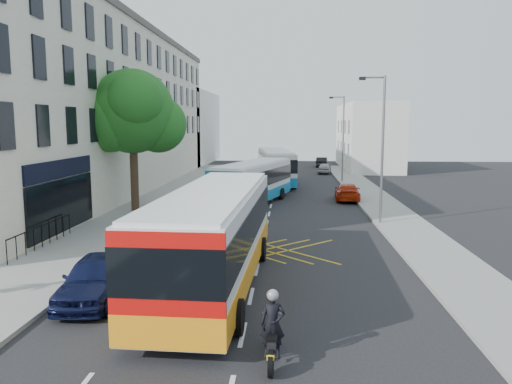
% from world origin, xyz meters
% --- Properties ---
extents(ground, '(120.00, 120.00, 0.00)m').
position_xyz_m(ground, '(0.00, 0.00, 0.00)').
color(ground, black).
rests_on(ground, ground).
extents(pavement_left, '(5.00, 70.00, 0.15)m').
position_xyz_m(pavement_left, '(-8.50, 15.00, 0.07)').
color(pavement_left, gray).
rests_on(pavement_left, ground).
extents(pavement_right, '(3.00, 70.00, 0.15)m').
position_xyz_m(pavement_right, '(7.50, 15.00, 0.07)').
color(pavement_right, gray).
rests_on(pavement_right, ground).
extents(terrace_main, '(8.30, 45.00, 13.50)m').
position_xyz_m(terrace_main, '(-14.00, 24.49, 6.76)').
color(terrace_main, beige).
rests_on(terrace_main, ground).
extents(terrace_far, '(8.00, 20.00, 10.00)m').
position_xyz_m(terrace_far, '(-14.00, 55.00, 5.00)').
color(terrace_far, silver).
rests_on(terrace_far, ground).
extents(building_right, '(6.00, 18.00, 8.00)m').
position_xyz_m(building_right, '(11.00, 48.00, 4.00)').
color(building_right, silver).
rests_on(building_right, ground).
extents(street_tree, '(6.30, 5.70, 8.80)m').
position_xyz_m(street_tree, '(-8.51, 14.97, 6.29)').
color(street_tree, '#382619').
rests_on(street_tree, pavement_left).
extents(lamp_near, '(1.45, 0.15, 8.00)m').
position_xyz_m(lamp_near, '(6.20, 12.00, 4.62)').
color(lamp_near, slate).
rests_on(lamp_near, pavement_right).
extents(lamp_far, '(1.45, 0.15, 8.00)m').
position_xyz_m(lamp_far, '(6.20, 32.00, 4.62)').
color(lamp_far, slate).
rests_on(lamp_far, pavement_right).
extents(railings, '(0.08, 5.60, 1.14)m').
position_xyz_m(railings, '(-9.70, 5.30, 0.72)').
color(railings, black).
rests_on(railings, pavement_left).
extents(bus_near, '(3.31, 12.10, 3.38)m').
position_xyz_m(bus_near, '(-1.35, 1.04, 1.78)').
color(bus_near, silver).
rests_on(bus_near, ground).
extents(bus_mid, '(5.22, 10.75, 2.95)m').
position_xyz_m(bus_mid, '(-1.26, 18.67, 1.55)').
color(bus_mid, silver).
rests_on(bus_mid, ground).
extents(bus_far, '(3.92, 11.52, 3.18)m').
position_xyz_m(bus_far, '(-0.03, 30.57, 1.67)').
color(bus_far, silver).
rests_on(bus_far, ground).
extents(motorbike, '(0.60, 2.02, 1.79)m').
position_xyz_m(motorbike, '(0.85, -4.50, 0.84)').
color(motorbike, black).
rests_on(motorbike, ground).
extents(parked_car_blue, '(2.00, 4.39, 1.46)m').
position_xyz_m(parked_car_blue, '(-4.90, -0.69, 0.73)').
color(parked_car_blue, '#0D1235').
rests_on(parked_car_blue, ground).
extents(parked_car_silver, '(1.70, 4.00, 1.28)m').
position_xyz_m(parked_car_silver, '(-5.60, 9.28, 0.64)').
color(parked_car_silver, '#B4B9BD').
rests_on(parked_car_silver, ground).
extents(red_hatchback, '(2.02, 4.40, 1.25)m').
position_xyz_m(red_hatchback, '(5.50, 20.93, 0.62)').
color(red_hatchback, '#AC2107').
rests_on(red_hatchback, ground).
extents(distant_car_grey, '(2.20, 4.48, 1.22)m').
position_xyz_m(distant_car_grey, '(-1.80, 39.16, 0.61)').
color(distant_car_grey, '#474A4F').
rests_on(distant_car_grey, ground).
extents(distant_car_silver, '(1.84, 3.68, 1.20)m').
position_xyz_m(distant_car_silver, '(5.25, 40.93, 0.60)').
color(distant_car_silver, '#A0A1A7').
rests_on(distant_car_silver, ground).
extents(distant_car_dark, '(1.76, 3.98, 1.27)m').
position_xyz_m(distant_car_dark, '(5.50, 49.43, 0.64)').
color(distant_car_dark, black).
rests_on(distant_car_dark, ground).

